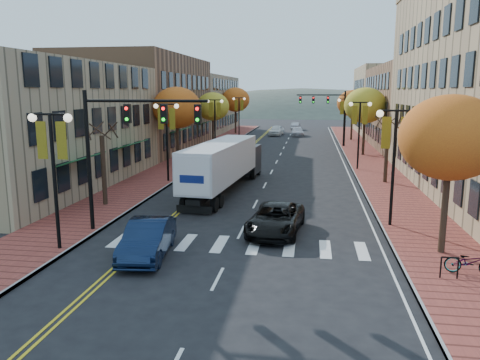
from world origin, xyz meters
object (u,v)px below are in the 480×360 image
at_px(navy_sedan, 148,239).
at_px(black_suv, 276,219).
at_px(bicycle, 470,262).
at_px(semi_truck, 225,162).

bearing_deg(navy_sedan, black_suv, 32.63).
bearing_deg(navy_sedan, bicycle, -8.28).
xyz_separation_m(semi_truck, navy_sedan, (-0.88, -13.54, -1.30)).
bearing_deg(bicycle, black_suv, 67.10).
xyz_separation_m(semi_truck, bicycle, (11.93, -13.95, -1.45)).
relative_size(navy_sedan, black_suv, 0.91).
height_order(navy_sedan, bicycle, navy_sedan).
distance_m(navy_sedan, black_suv, 6.60).
bearing_deg(bicycle, navy_sedan, 96.02).
bearing_deg(semi_truck, navy_sedan, -88.56).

